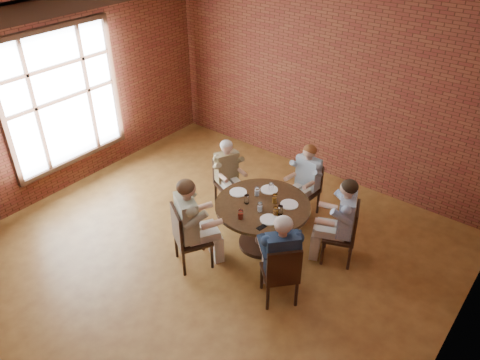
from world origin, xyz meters
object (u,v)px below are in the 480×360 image
Objects in this scene: chair_c at (226,180)px; chair_d at (186,235)px; smartphone at (261,227)px; diner_c at (228,175)px; dining_table at (262,216)px; chair_a at (346,232)px; diner_a at (341,221)px; diner_d at (192,223)px; chair_b at (308,187)px; diner_b at (306,181)px; diner_e at (280,258)px; chair_e at (281,273)px.

chair_c is 1.58m from chair_d.
diner_c is at bearing 156.36° from smartphone.
dining_table is at bearing -90.00° from chair_d.
chair_a is 6.66× the size of smartphone.
chair_c is 0.71× the size of diner_c.
diner_c is at bearing -90.00° from chair_c.
diner_a is 9.52× the size of smartphone.
dining_table is 9.70× the size of smartphone.
chair_a is 2.25m from chair_d.
chair_b is at bearing -76.70° from diner_d.
chair_b is 0.16m from diner_b.
diner_c is at bearing -80.64° from diner_e.
diner_d is at bearing -71.70° from diner_a.
diner_c is at bearing -40.31° from diner_d.
chair_b is at bearing -145.57° from chair_a.
chair_d is 1.07m from smartphone.
chair_b is 1.31m from diner_c.
chair_b is (-0.95, 0.71, -0.19)m from diner_a.
chair_b is 0.67× the size of diner_e.
chair_a is 0.70× the size of diner_a.
diner_d is (-1.58, -1.35, 0.03)m from diner_a.
diner_a is at bearing -108.46° from chair_d.
chair_a is at bearing -109.21° from chair_d.
chair_c is at bearing -80.35° from diner_e.
chair_d is at bearing -71.59° from chair_a.
diner_c is at bearing -43.12° from chair_d.
diner_a is 1.18m from diner_e.
diner_b is 1.02× the size of diner_c.
chair_e is at bearing -144.32° from diner_d.
chair_e is (1.89, -1.24, -0.11)m from diner_c.
dining_table is 0.58m from smartphone.
smartphone is at bearing -117.46° from chair_d.
chair_b is at bearing -34.47° from diner_c.
diner_d reaches higher than dining_table.
chair_d is (-0.67, -2.15, 0.04)m from chair_b.
diner_d is at bearing -90.00° from chair_d.
smartphone is (-0.57, 0.34, 0.24)m from chair_e.
chair_d reaches higher than chair_b.
chair_a is 0.19m from diner_a.
diner_c is 0.87× the size of diner_d.
chair_e reaches higher than smartphone.
diner_a is 1.24m from chair_e.
diner_e is at bearing -98.72° from chair_c.
diner_b is at bearing -39.80° from chair_c.
diner_e is (1.83, -1.18, 0.06)m from diner_c.
diner_a is at bearing -67.65° from chair_c.
dining_table is at bearing -90.00° from chair_a.
diner_b is 1.53m from smartphone.
diner_b reaches higher than smartphone.
chair_a is 0.97× the size of chair_d.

